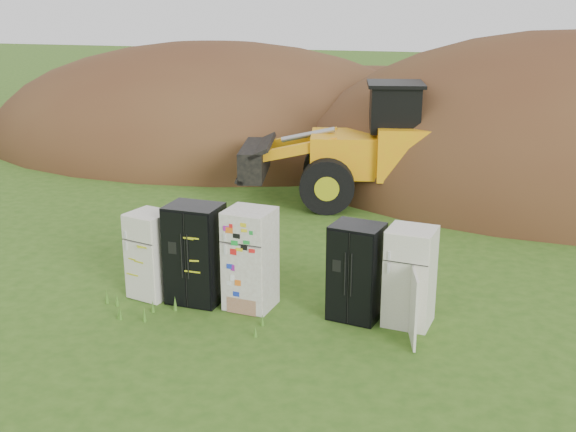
% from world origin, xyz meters
% --- Properties ---
extents(ground, '(120.00, 120.00, 0.00)m').
position_xyz_m(ground, '(0.00, 0.00, 0.00)').
color(ground, '#2E5416').
rests_on(ground, ground).
extents(fridge_leftmost, '(0.89, 0.87, 1.66)m').
position_xyz_m(fridge_leftmost, '(-2.50, -0.00, 0.83)').
color(fridge_leftmost, silver).
rests_on(fridge_leftmost, ground).
extents(fridge_black_side, '(1.03, 0.84, 1.87)m').
position_xyz_m(fridge_black_side, '(-1.61, -0.01, 0.93)').
color(fridge_black_side, black).
rests_on(fridge_black_side, ground).
extents(fridge_sticker, '(0.92, 0.86, 1.86)m').
position_xyz_m(fridge_sticker, '(-0.54, -0.00, 0.93)').
color(fridge_sticker, silver).
rests_on(fridge_sticker, ground).
extents(fridge_black_right, '(0.99, 0.88, 1.73)m').
position_xyz_m(fridge_black_right, '(1.40, 0.04, 0.87)').
color(fridge_black_right, black).
rests_on(fridge_black_right, ground).
extents(fridge_open_door, '(0.89, 0.84, 1.75)m').
position_xyz_m(fridge_open_door, '(2.34, 0.03, 0.87)').
color(fridge_open_door, silver).
rests_on(fridge_open_door, ground).
extents(wheel_loader, '(7.20, 3.99, 3.29)m').
position_xyz_m(wheel_loader, '(0.27, 7.38, 1.64)').
color(wheel_loader, orange).
rests_on(wheel_loader, ground).
extents(dirt_mound_right, '(16.96, 12.43, 9.08)m').
position_xyz_m(dirt_mound_right, '(6.06, 11.23, 0.00)').
color(dirt_mound_right, '#4B2918').
rests_on(dirt_mound_right, ground).
extents(dirt_mound_left, '(18.13, 13.60, 7.62)m').
position_xyz_m(dirt_mound_left, '(-6.56, 14.34, 0.00)').
color(dirt_mound_left, '#4B2918').
rests_on(dirt_mound_left, ground).
extents(dirt_mound_back, '(16.67, 11.12, 5.25)m').
position_xyz_m(dirt_mound_back, '(-0.84, 18.16, 0.00)').
color(dirt_mound_back, '#4B2918').
rests_on(dirt_mound_back, ground).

